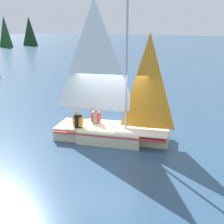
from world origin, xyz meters
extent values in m
plane|color=#2D4C6B|center=(0.00, 0.00, 0.00)|extent=(260.00, 260.00, 0.00)
cube|color=beige|center=(0.00, 0.00, 0.25)|extent=(2.23, 2.70, 0.49)
cube|color=beige|center=(-0.50, 1.57, 0.25)|extent=(1.13, 1.19, 0.49)
cube|color=beige|center=(0.50, -1.57, 0.25)|extent=(1.59, 1.34, 0.49)
cube|color=red|center=(0.00, 0.00, 0.41)|extent=(2.80, 4.43, 0.05)
cube|color=silver|center=(-0.35, 1.11, 0.51)|extent=(1.98, 2.26, 0.04)
cylinder|color=#B7B7BC|center=(-0.16, 0.50, 2.87)|extent=(0.08, 0.08, 4.74)
cylinder|color=#B7B7BC|center=(0.19, -0.61, 1.16)|extent=(0.78, 2.24, 0.07)
pyramid|color=white|center=(0.19, -0.61, 3.16)|extent=(0.72, 2.12, 3.92)
pyramid|color=orange|center=(-0.40, 1.26, 2.28)|extent=(0.48, 1.37, 3.38)
cube|color=black|center=(0.67, -2.09, 0.17)|extent=(0.05, 0.09, 0.35)
cube|color=black|center=(-0.11, -0.81, 0.23)|extent=(0.31, 0.34, 0.45)
cylinder|color=gray|center=(-0.11, -0.81, 0.71)|extent=(0.38, 0.38, 0.50)
cube|color=red|center=(-0.11, -0.81, 0.73)|extent=(0.35, 0.40, 0.35)
sphere|color=tan|center=(-0.11, -0.81, 1.05)|extent=(0.22, 0.22, 0.22)
cylinder|color=blue|center=(-0.11, -0.81, 1.14)|extent=(0.26, 0.26, 0.06)
cube|color=black|center=(0.67, -1.10, 0.23)|extent=(0.31, 0.34, 0.45)
cylinder|color=black|center=(0.67, -1.10, 0.71)|extent=(0.38, 0.38, 0.50)
cube|color=orange|center=(0.67, -1.10, 0.73)|extent=(0.35, 0.40, 0.35)
sphere|color=tan|center=(0.67, -1.10, 1.05)|extent=(0.22, 0.22, 0.22)
cone|color=#143319|center=(-37.75, -45.12, 3.18)|extent=(3.28, 3.28, 6.35)
cone|color=#1E4C23|center=(-31.38, -45.48, 3.16)|extent=(2.78, 2.78, 6.32)
camera|label=1|loc=(8.51, 5.24, 4.15)|focal=45.00mm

